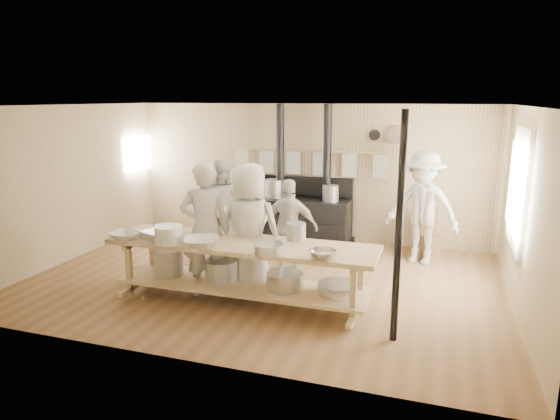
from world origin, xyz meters
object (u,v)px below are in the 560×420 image
(stove, at_px, (302,216))
(cook_left, at_px, (222,205))
(prep_table, at_px, (241,266))
(cook_center, at_px, (249,230))
(roasting_pan, at_px, (159,235))
(cook_by_window, at_px, (422,208))
(cook_far_left, at_px, (206,229))
(chair, at_px, (427,243))
(cook_right, at_px, (290,227))

(stove, xyz_separation_m, cook_left, (-1.25, -0.88, 0.30))
(prep_table, bearing_deg, cook_left, 120.36)
(prep_table, xyz_separation_m, cook_left, (-1.25, 2.14, 0.30))
(cook_center, xyz_separation_m, roasting_pan, (-1.08, -0.58, -0.03))
(cook_by_window, bearing_deg, cook_left, -157.84)
(prep_table, height_order, cook_center, cook_center)
(cook_far_left, distance_m, chair, 4.03)
(stove, height_order, chair, stove)
(chair, distance_m, roasting_pan, 4.63)
(cook_far_left, xyz_separation_m, cook_by_window, (2.77, 2.36, -0.00))
(stove, bearing_deg, cook_center, -90.41)
(prep_table, height_order, chair, prep_table)
(cook_right, relative_size, cook_by_window, 0.80)
(stove, xyz_separation_m, cook_far_left, (-0.57, -2.89, 0.42))
(cook_left, height_order, cook_right, cook_left)
(cook_by_window, bearing_deg, prep_table, -115.13)
(cook_center, height_order, cook_by_window, cook_by_window)
(cook_by_window, xyz_separation_m, chair, (0.10, 0.38, -0.69))
(prep_table, bearing_deg, cook_right, 77.82)
(stove, relative_size, cook_center, 1.40)
(cook_by_window, relative_size, roasting_pan, 4.04)
(cook_right, relative_size, chair, 1.79)
(cook_left, relative_size, roasting_pan, 3.52)
(stove, distance_m, roasting_pan, 3.44)
(chair, bearing_deg, cook_right, -159.15)
(cook_far_left, xyz_separation_m, chair, (2.87, 2.74, -0.70))
(cook_far_left, bearing_deg, chair, -158.53)
(stove, bearing_deg, prep_table, -90.04)
(cook_right, height_order, cook_by_window, cook_by_window)
(cook_center, height_order, roasting_pan, cook_center)
(stove, bearing_deg, cook_by_window, -13.65)
(chair, bearing_deg, prep_table, -145.72)
(stove, relative_size, cook_right, 1.73)
(cook_far_left, relative_size, cook_by_window, 1.00)
(stove, relative_size, cook_far_left, 1.37)
(cook_left, xyz_separation_m, cook_by_window, (3.45, 0.35, 0.12))
(cook_center, distance_m, cook_right, 0.99)
(cook_right, bearing_deg, chair, -148.06)
(prep_table, height_order, cook_left, cook_left)
(cook_by_window, bearing_deg, cook_center, -119.91)
(cook_left, bearing_deg, cook_center, 130.52)
(prep_table, relative_size, chair, 4.29)
(cook_far_left, xyz_separation_m, cook_center, (0.55, 0.24, -0.02))
(prep_table, bearing_deg, stove, 89.96)
(cook_center, relative_size, cook_right, 1.23)
(cook_center, bearing_deg, cook_right, -108.18)
(stove, distance_m, cook_far_left, 2.98)
(cook_by_window, xyz_separation_m, roasting_pan, (-3.30, -2.70, -0.04))
(cook_left, height_order, roasting_pan, cook_left)
(cook_right, xyz_separation_m, chair, (2.02, 1.57, -0.50))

